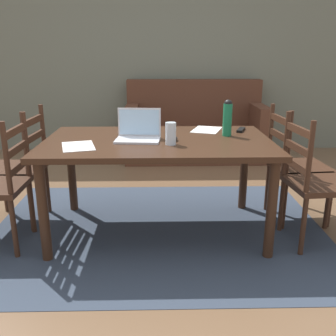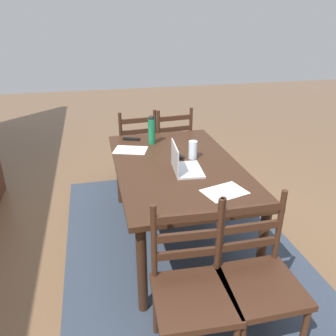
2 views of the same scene
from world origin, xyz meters
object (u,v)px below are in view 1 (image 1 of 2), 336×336
object	(u,v)px
chair_right_far	(295,166)
water_bottle	(227,117)
couch	(195,130)
tv_remote	(241,130)
chair_right_near	(315,183)
chair_left_far	(19,168)
laptop	(138,132)
drinking_glass	(171,134)
computer_mouse	(173,138)
dining_table	(158,150)

from	to	relation	value
chair_right_far	water_bottle	distance (m)	0.73
couch	tv_remote	xyz separation A→B (m)	(0.20, -1.91, 0.39)
chair_right_near	water_bottle	world-z (taller)	water_bottle
chair_right_far	water_bottle	xyz separation A→B (m)	(-0.59, -0.08, 0.42)
chair_left_far	water_bottle	distance (m)	1.72
chair_right_near	couch	distance (m)	2.51
chair_left_far	laptop	xyz separation A→B (m)	(0.99, -0.21, 0.33)
chair_right_far	couch	bearing A→B (deg)	107.77
drinking_glass	computer_mouse	size ratio (longest dim) A/B	1.57
dining_table	laptop	bearing A→B (deg)	-178.44
chair_left_far	drinking_glass	distance (m)	1.32
chair_right_near	computer_mouse	bearing A→B (deg)	170.86
laptop	computer_mouse	xyz separation A→B (m)	(0.26, -0.04, -0.04)
chair_right_far	water_bottle	bearing A→B (deg)	-171.90
dining_table	drinking_glass	world-z (taller)	drinking_glass
chair_right_near	tv_remote	xyz separation A→B (m)	(-0.45, 0.51, 0.29)
laptop	drinking_glass	bearing A→B (deg)	-34.13
chair_left_far	chair_right_far	xyz separation A→B (m)	(2.26, -0.00, 0.00)
computer_mouse	tv_remote	distance (m)	0.66
drinking_glass	tv_remote	bearing A→B (deg)	37.86
laptop	computer_mouse	bearing A→B (deg)	-9.09
drinking_glass	laptop	bearing A→B (deg)	145.87
dining_table	chair_right_far	world-z (taller)	chair_right_far
dining_table	water_bottle	size ratio (longest dim) A/B	6.02
dining_table	drinking_glass	size ratio (longest dim) A/B	10.68
chair_right_near	chair_right_far	size ratio (longest dim) A/B	1.00
chair_right_far	water_bottle	world-z (taller)	water_bottle
chair_right_far	couch	size ratio (longest dim) A/B	0.53
dining_table	chair_left_far	bearing A→B (deg)	169.85
chair_right_near	chair_right_far	distance (m)	0.41
water_bottle	chair_right_near	bearing A→B (deg)	-28.66
computer_mouse	chair_right_far	bearing A→B (deg)	24.32
chair_right_near	tv_remote	bearing A→B (deg)	131.39
drinking_glass	computer_mouse	distance (m)	0.13
laptop	computer_mouse	world-z (taller)	laptop
laptop	couch	bearing A→B (deg)	74.20
chair_right_near	water_bottle	xyz separation A→B (m)	(-0.59, 0.32, 0.42)
chair_right_far	laptop	world-z (taller)	laptop
chair_right_near	couch	xyz separation A→B (m)	(-0.64, 2.42, -0.11)
couch	computer_mouse	distance (m)	2.32
chair_left_far	drinking_glass	xyz separation A→B (m)	(1.22, -0.36, 0.36)
couch	dining_table	bearing A→B (deg)	-102.37
tv_remote	computer_mouse	bearing A→B (deg)	52.35
drinking_glass	tv_remote	world-z (taller)	drinking_glass
laptop	chair_right_far	bearing A→B (deg)	9.17
couch	laptop	bearing A→B (deg)	-105.80
couch	computer_mouse	bearing A→B (deg)	-99.33
water_bottle	computer_mouse	xyz separation A→B (m)	(-0.42, -0.16, -0.13)
chair_left_far	chair_right_near	bearing A→B (deg)	-10.30
tv_remote	drinking_glass	bearing A→B (deg)	59.17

